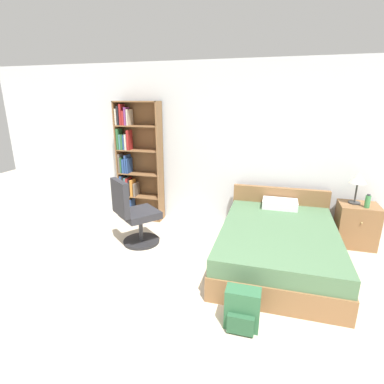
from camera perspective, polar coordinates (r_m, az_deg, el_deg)
wall_back at (r=4.85m, az=9.12°, el=8.41°), size 9.00×0.06×2.60m
bookshelf at (r=5.22m, az=-10.85°, el=5.45°), size 0.76×0.26×2.00m
bed at (r=4.08m, az=16.02°, el=-9.29°), size 1.43×2.05×0.73m
office_chair at (r=4.34m, az=-10.96°, el=-4.38°), size 0.71×0.72×0.99m
nightstand at (r=4.91m, az=28.80°, el=-5.50°), size 0.52×0.46×0.62m
table_lamp at (r=4.74m, az=29.08°, el=2.05°), size 0.22×0.22×0.45m
water_bottle at (r=4.70m, az=30.46°, el=-1.54°), size 0.07×0.07×0.19m
backpack_green at (r=2.97m, az=9.55°, el=-21.25°), size 0.32×0.23×0.39m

